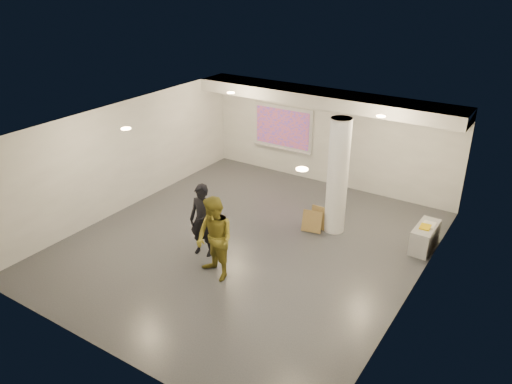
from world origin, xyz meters
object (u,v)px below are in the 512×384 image
Objects in this scene: column at (338,177)px; credenza at (425,237)px; woman at (203,220)px; projection_screen at (283,128)px; man at (215,239)px.

column reaches higher than credenza.
projection_screen is at bearing 89.49° from woman.
projection_screen is at bearing 157.42° from credenza.
column reaches higher than projection_screen.
projection_screen is 5.51m from woman.
column is 2.84× the size of credenza.
column is 2.54m from credenza.
projection_screen is 1.18× the size of woman.
woman is (-4.33, -3.06, 0.58)m from credenza.
column is at bearing 87.90° from man.
man is at bearing -111.15° from column.
column is at bearing 41.36° from woman.
projection_screen is (-3.10, 2.65, 0.03)m from column.
man is (-1.30, -3.35, -0.55)m from column.
woman is (0.99, -5.38, -0.64)m from projection_screen.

